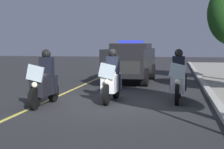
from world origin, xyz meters
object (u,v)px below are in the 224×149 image
object	(u,v)px
police_motorcycle_lead_left	(44,83)
police_motorcycle_lead_right	(112,80)
police_motorcycle_trailing	(178,80)
police_suv	(131,61)

from	to	relation	value
police_motorcycle_lead_left	police_motorcycle_lead_right	world-z (taller)	same
police_motorcycle_trailing	police_motorcycle_lead_left	bearing A→B (deg)	-68.71
police_motorcycle_lead_right	police_motorcycle_trailing	world-z (taller)	same
police_motorcycle_lead_left	police_motorcycle_lead_right	xyz separation A→B (m)	(-1.14, 1.88, 0.00)
police_suv	police_motorcycle_trailing	bearing A→B (deg)	22.17
police_motorcycle_lead_right	police_motorcycle_lead_left	bearing A→B (deg)	-58.70
police_motorcycle_lead_left	police_motorcycle_trailing	bearing A→B (deg)	111.29
police_motorcycle_lead_left	police_motorcycle_lead_right	distance (m)	2.20
police_motorcycle_lead_left	police_motorcycle_lead_right	size ratio (longest dim) A/B	1.00
police_motorcycle_lead_left	police_suv	world-z (taller)	police_suv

